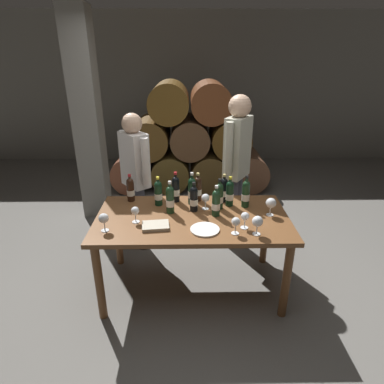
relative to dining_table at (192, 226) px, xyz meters
name	(u,v)px	position (x,y,z in m)	size (l,w,h in m)	color
ground_plane	(192,285)	(0.00, 0.00, -0.67)	(14.00, 14.00, 0.00)	#66635E
cellar_back_wall	(189,89)	(0.00, 4.20, 0.73)	(10.00, 0.24, 2.80)	slate
barrel_stack	(190,144)	(0.00, 2.60, 0.06)	(2.49, 0.90, 1.69)	brown
stone_pillar	(88,120)	(-1.30, 1.60, 0.63)	(0.32, 0.32, 2.60)	slate
dining_table	(192,226)	(0.00, 0.00, 0.00)	(1.70, 0.90, 0.76)	brown
wine_bottle_0	(130,189)	(-0.59, 0.34, 0.21)	(0.07, 0.07, 0.27)	black
wine_bottle_1	(198,189)	(0.06, 0.34, 0.21)	(0.07, 0.07, 0.28)	black
wine_bottle_2	(158,193)	(-0.32, 0.25, 0.21)	(0.07, 0.07, 0.28)	black
wine_bottle_3	(176,189)	(-0.15, 0.33, 0.22)	(0.07, 0.07, 0.30)	black
wine_bottle_4	(246,194)	(0.50, 0.20, 0.22)	(0.07, 0.07, 0.31)	#19381E
wine_bottle_5	(194,198)	(0.02, 0.12, 0.21)	(0.07, 0.07, 0.28)	black
wine_bottle_6	(192,191)	(0.00, 0.27, 0.23)	(0.07, 0.07, 0.32)	black
wine_bottle_7	(224,190)	(0.31, 0.32, 0.21)	(0.07, 0.07, 0.28)	black
wine_bottle_8	(216,203)	(0.21, 0.02, 0.22)	(0.07, 0.07, 0.29)	#19381E
wine_bottle_9	(230,193)	(0.35, 0.22, 0.22)	(0.07, 0.07, 0.29)	black
wine_bottle_10	(219,196)	(0.25, 0.16, 0.22)	(0.07, 0.07, 0.29)	#19381E
wine_bottle_11	(170,199)	(-0.20, 0.08, 0.22)	(0.07, 0.07, 0.30)	#19381E
wine_glass_0	(271,203)	(0.69, 0.02, 0.21)	(0.09, 0.09, 0.16)	white
wine_glass_1	(104,219)	(-0.71, -0.24, 0.20)	(0.08, 0.08, 0.16)	white
wine_glass_2	(257,222)	(0.51, -0.31, 0.20)	(0.09, 0.09, 0.16)	white
wine_glass_3	(135,211)	(-0.48, -0.09, 0.19)	(0.07, 0.07, 0.14)	white
wine_glass_4	(205,198)	(0.12, 0.15, 0.20)	(0.08, 0.08, 0.15)	white
wine_glass_5	(236,222)	(0.34, -0.30, 0.19)	(0.07, 0.07, 0.14)	white
wine_glass_6	(245,217)	(0.43, -0.21, 0.19)	(0.07, 0.07, 0.14)	white
tasting_notebook	(156,226)	(-0.31, -0.19, 0.11)	(0.22, 0.16, 0.03)	#B2A893
serving_plate	(205,230)	(0.10, -0.24, 0.10)	(0.24, 0.24, 0.01)	white
sommelier_presenting	(237,160)	(0.49, 0.75, 0.37)	(0.32, 0.43, 1.72)	#383842
taster_seated_left	(135,172)	(-0.60, 0.72, 0.25)	(0.34, 0.40, 1.54)	#383842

